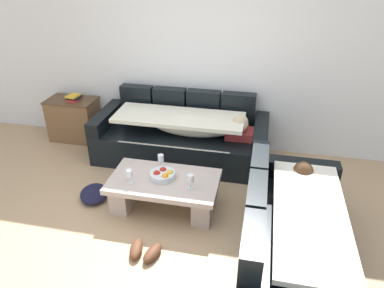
% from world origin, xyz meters
% --- Properties ---
extents(ground_plane, '(14.00, 14.00, 0.00)m').
position_xyz_m(ground_plane, '(0.00, 0.00, 0.00)').
color(ground_plane, tan).
extents(back_wall, '(9.00, 0.10, 2.70)m').
position_xyz_m(back_wall, '(0.00, 2.15, 1.35)').
color(back_wall, silver).
rests_on(back_wall, ground_plane).
extents(couch_along_wall, '(2.32, 0.92, 0.88)m').
position_xyz_m(couch_along_wall, '(-0.10, 1.62, 0.33)').
color(couch_along_wall, black).
rests_on(couch_along_wall, ground_plane).
extents(couch_near_window, '(0.92, 2.03, 0.88)m').
position_xyz_m(couch_near_window, '(1.31, -0.10, 0.34)').
color(couch_near_window, black).
rests_on(couch_near_window, ground_plane).
extents(coffee_table, '(1.20, 0.68, 0.38)m').
position_xyz_m(coffee_table, '(-0.06, 0.51, 0.24)').
color(coffee_table, '#BDADA3').
rests_on(coffee_table, ground_plane).
extents(fruit_bowl, '(0.28, 0.28, 0.10)m').
position_xyz_m(fruit_bowl, '(-0.08, 0.53, 0.42)').
color(fruit_bowl, silver).
rests_on(fruit_bowl, coffee_table).
extents(wine_glass_near_left, '(0.07, 0.07, 0.17)m').
position_xyz_m(wine_glass_near_left, '(-0.39, 0.37, 0.50)').
color(wine_glass_near_left, silver).
rests_on(wine_glass_near_left, coffee_table).
extents(wine_glass_near_right, '(0.07, 0.07, 0.17)m').
position_xyz_m(wine_glass_near_right, '(0.26, 0.41, 0.50)').
color(wine_glass_near_right, silver).
rests_on(wine_glass_near_right, coffee_table).
extents(wine_glass_far_back, '(0.07, 0.07, 0.17)m').
position_xyz_m(wine_glass_far_back, '(-0.16, 0.74, 0.50)').
color(wine_glass_far_back, silver).
rests_on(wine_glass_far_back, coffee_table).
extents(side_cabinet, '(0.72, 0.44, 0.64)m').
position_xyz_m(side_cabinet, '(-1.86, 1.85, 0.32)').
color(side_cabinet, brown).
rests_on(side_cabinet, ground_plane).
extents(book_stack_on_cabinet, '(0.19, 0.21, 0.08)m').
position_xyz_m(book_stack_on_cabinet, '(-1.80, 1.85, 0.68)').
color(book_stack_on_cabinet, red).
rests_on(book_stack_on_cabinet, side_cabinet).
extents(pair_of_shoes, '(0.34, 0.30, 0.09)m').
position_xyz_m(pair_of_shoes, '(-0.05, -0.23, 0.04)').
color(pair_of_shoes, '#59331E').
rests_on(pair_of_shoes, ground_plane).
extents(crumpled_garment, '(0.45, 0.49, 0.12)m').
position_xyz_m(crumpled_garment, '(-0.92, 0.49, 0.06)').
color(crumpled_garment, '#191933').
rests_on(crumpled_garment, ground_plane).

